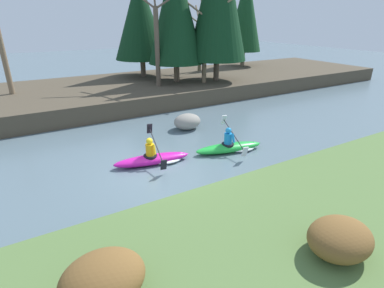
% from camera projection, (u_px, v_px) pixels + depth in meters
% --- Properties ---
extents(ground_plane, '(90.00, 90.00, 0.00)m').
position_uv_depth(ground_plane, '(167.00, 171.00, 10.23)').
color(ground_plane, slate).
extents(riverbank_near, '(44.00, 6.25, 0.60)m').
position_uv_depth(riverbank_near, '(288.00, 272.00, 5.77)').
color(riverbank_near, '#56753D').
rests_on(riverbank_near, ground).
extents(riverbank_far, '(44.00, 8.49, 0.95)m').
position_uv_depth(riverbank_far, '(94.00, 95.00, 18.38)').
color(riverbank_far, '#4C4233').
rests_on(riverbank_far, ground).
extents(conifer_tree_far_left, '(3.70, 3.70, 6.52)m').
position_uv_depth(conifer_tree_far_left, '(140.00, 18.00, 20.09)').
color(conifer_tree_far_left, brown).
rests_on(conifer_tree_far_left, riverbank_far).
extents(conifer_tree_left, '(3.54, 3.54, 7.48)m').
position_uv_depth(conifer_tree_left, '(175.00, 10.00, 18.08)').
color(conifer_tree_left, brown).
rests_on(conifer_tree_left, riverbank_far).
extents(conifer_tree_centre, '(2.90, 2.90, 7.48)m').
position_uv_depth(conifer_tree_centre, '(246.00, 12.00, 24.58)').
color(conifer_tree_centre, '#7A664C').
rests_on(conifer_tree_centre, riverbank_far).
extents(bare_tree_mid_upstream, '(3.31, 3.27, 5.99)m').
position_uv_depth(bare_tree_mid_upstream, '(157.00, 37.00, 17.47)').
color(bare_tree_mid_upstream, brown).
rests_on(bare_tree_mid_upstream, riverbank_far).
extents(bare_tree_mid_downstream, '(3.04, 3.00, 5.46)m').
position_uv_depth(bare_tree_mid_downstream, '(204.00, 41.00, 18.51)').
color(bare_tree_mid_downstream, '#7A664C').
rests_on(bare_tree_mid_downstream, riverbank_far).
extents(bare_tree_downstream, '(2.69, 2.66, 4.80)m').
position_uv_depth(bare_tree_downstream, '(199.00, 41.00, 22.82)').
color(bare_tree_downstream, '#7A664C').
rests_on(bare_tree_downstream, riverbank_far).
extents(shrub_clump_nearest, '(1.38, 1.15, 0.75)m').
position_uv_depth(shrub_clump_nearest, '(103.00, 279.00, 4.79)').
color(shrub_clump_nearest, brown).
rests_on(shrub_clump_nearest, riverbank_near).
extents(shrub_clump_second, '(1.32, 1.10, 0.71)m').
position_uv_depth(shrub_clump_second, '(340.00, 238.00, 5.70)').
color(shrub_clump_second, brown).
rests_on(shrub_clump_second, riverbank_near).
extents(kayaker_lead, '(2.79, 2.06, 1.20)m').
position_uv_depth(kayaker_lead, '(232.00, 147.00, 11.66)').
color(kayaker_lead, green).
rests_on(kayaker_lead, ground).
extents(kayaker_middle, '(2.80, 2.07, 1.20)m').
position_uv_depth(kayaker_middle, '(155.00, 158.00, 10.69)').
color(kayaker_middle, '#C61999').
rests_on(kayaker_middle, ground).
extents(boulder_midstream, '(1.30, 1.02, 0.73)m').
position_uv_depth(boulder_midstream, '(187.00, 122.00, 13.96)').
color(boulder_midstream, gray).
rests_on(boulder_midstream, ground).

